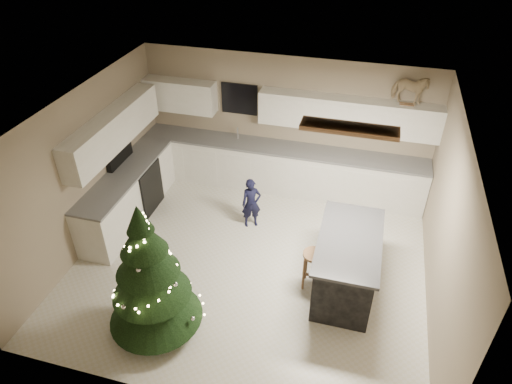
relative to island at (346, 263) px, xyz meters
The scene contains 8 objects.
ground_plane 1.61m from the island, behind, with size 5.50×5.50×0.00m, color beige.
room_shell 1.97m from the island, behind, with size 5.52×5.02×2.61m.
cabinetry 3.04m from the island, 143.50° to the left, with size 5.50×3.20×2.00m.
island is the anchor object (origin of this frame).
bar_stool 0.48m from the island, 168.60° to the right, with size 0.34×0.34×0.65m.
christmas_tree 2.83m from the island, 149.66° to the right, with size 1.31×1.27×2.10m.
toddler 2.07m from the island, 148.59° to the left, with size 0.34×0.23×0.95m, color black.
rocking_horse 3.11m from the island, 76.90° to the left, with size 0.65×0.39×0.53m.
Camera 1 is at (1.52, -5.23, 5.22)m, focal length 32.00 mm.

